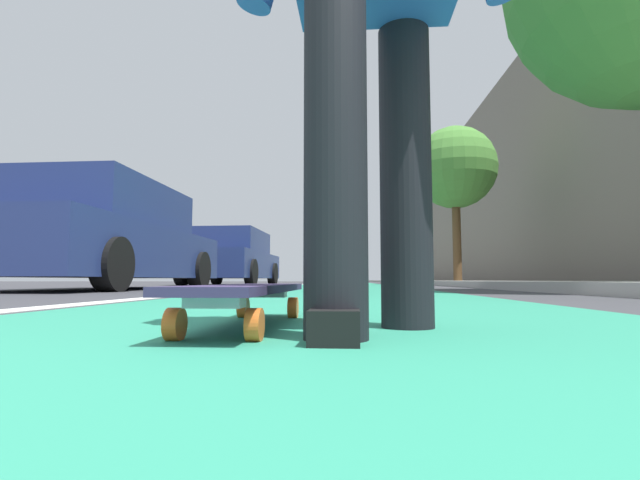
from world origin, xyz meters
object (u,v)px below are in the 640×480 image
at_px(parked_car_near, 108,240).
at_px(street_tree_mid, 455,168).
at_px(skateboard, 248,293).
at_px(traffic_light, 311,226).
at_px(parked_car_mid, 232,259).

height_order(parked_car_near, street_tree_mid, street_tree_mid).
height_order(skateboard, street_tree_mid, street_tree_mid).
bearing_deg(skateboard, traffic_light, 3.99).
xyz_separation_m(parked_car_near, traffic_light, (16.86, -1.55, 2.16)).
distance_m(parked_car_mid, traffic_light, 10.83).
distance_m(skateboard, parked_car_near, 5.93).
xyz_separation_m(skateboard, street_tree_mid, (12.36, -3.47, 3.32)).
xyz_separation_m(skateboard, parked_car_near, (5.03, 3.08, 0.60)).
bearing_deg(skateboard, parked_car_mid, 14.36).
distance_m(skateboard, parked_car_mid, 11.75).
bearing_deg(street_tree_mid, traffic_light, 27.64).
bearing_deg(street_tree_mid, parked_car_mid, 98.83).
bearing_deg(street_tree_mid, skateboard, 164.34).
distance_m(parked_car_near, traffic_light, 17.07).
bearing_deg(parked_car_mid, skateboard, -165.64).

